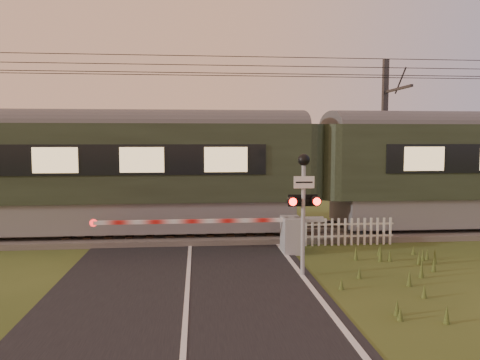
{
  "coord_description": "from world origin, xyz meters",
  "views": [
    {
      "loc": [
        0.24,
        -9.47,
        3.3
      ],
      "look_at": [
        1.4,
        3.2,
        2.2
      ],
      "focal_mm": 35.0,
      "sensor_mm": 36.0,
      "label": 1
    }
  ],
  "objects": [
    {
      "name": "track_bed",
      "position": [
        0.0,
        6.5,
        0.07
      ],
      "size": [
        140.0,
        3.4,
        0.39
      ],
      "color": "#47423D",
      "rests_on": "ground"
    },
    {
      "name": "picket_fence",
      "position": [
        4.84,
        4.6,
        0.43
      ],
      "size": [
        3.14,
        0.07,
        0.86
      ],
      "color": "silver",
      "rests_on": "ground"
    },
    {
      "name": "overhead_wires",
      "position": [
        0.0,
        6.5,
        5.72
      ],
      "size": [
        120.0,
        0.62,
        0.62
      ],
      "color": "black",
      "rests_on": "ground"
    },
    {
      "name": "crossing_signal",
      "position": [
        2.77,
        1.46,
        2.04
      ],
      "size": [
        0.76,
        0.33,
        2.97
      ],
      "color": "gray",
      "rests_on": "ground"
    },
    {
      "name": "ground",
      "position": [
        0.0,
        0.0,
        0.0
      ],
      "size": [
        160.0,
        160.0,
        0.0
      ],
      "primitive_type": "plane",
      "color": "#314219",
      "rests_on": "ground"
    },
    {
      "name": "road",
      "position": [
        0.02,
        -0.23,
        0.01
      ],
      "size": [
        6.0,
        140.0,
        0.03
      ],
      "color": "black",
      "rests_on": "ground"
    },
    {
      "name": "boom_gate",
      "position": [
        2.64,
        3.82,
        0.59
      ],
      "size": [
        6.71,
        0.81,
        1.08
      ],
      "color": "gray",
      "rests_on": "ground"
    },
    {
      "name": "train",
      "position": [
        4.34,
        6.5,
        2.27
      ],
      "size": [
        42.71,
        2.95,
        3.98
      ],
      "color": "slate",
      "rests_on": "ground"
    },
    {
      "name": "catenary_mast",
      "position": [
        7.74,
        8.72,
        3.39
      ],
      "size": [
        0.2,
        2.45,
        6.5
      ],
      "color": "#2D2D30",
      "rests_on": "ground"
    }
  ]
}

